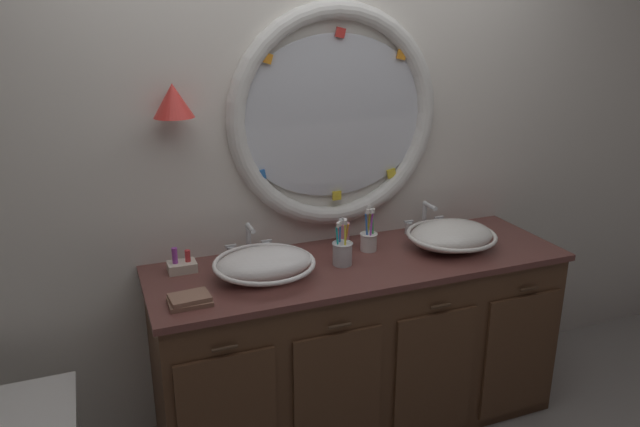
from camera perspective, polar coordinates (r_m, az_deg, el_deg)
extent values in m
cube|color=silver|center=(2.94, -1.32, 5.47)|extent=(6.40, 0.08, 2.60)
ellipsoid|color=silver|center=(2.90, 1.46, 9.05)|extent=(0.97, 0.02, 0.77)
torus|color=silver|center=(2.89, 1.50, 9.03)|extent=(1.06, 0.09, 1.06)
cube|color=#2866B7|center=(3.10, 9.96, 9.39)|extent=(0.05, 0.01, 0.05)
cube|color=orange|center=(3.00, 7.69, 14.60)|extent=(0.05, 0.01, 0.05)
cube|color=red|center=(2.85, 1.93, 16.65)|extent=(0.05, 0.01, 0.05)
cube|color=orange|center=(2.74, -5.00, 14.36)|extent=(0.05, 0.01, 0.05)
cube|color=yellow|center=(2.73, -7.97, 8.44)|extent=(0.05, 0.01, 0.05)
cube|color=#2866B7|center=(2.81, -5.59, 3.63)|extent=(0.05, 0.01, 0.05)
cube|color=yellow|center=(2.98, 1.59, 1.70)|extent=(0.04, 0.01, 0.04)
cube|color=yellow|center=(3.08, 6.73, 3.77)|extent=(0.05, 0.01, 0.05)
cylinder|color=#4C3823|center=(2.65, -13.86, 10.85)|extent=(0.02, 0.09, 0.02)
cone|color=red|center=(2.60, -13.67, 10.29)|extent=(0.17, 0.17, 0.14)
cube|color=brown|center=(3.03, 3.62, -12.21)|extent=(1.92, 0.60, 0.84)
cube|color=brown|center=(2.83, 3.80, -4.63)|extent=(1.95, 0.64, 0.03)
cube|color=brown|center=(3.10, 1.49, -3.94)|extent=(1.92, 0.02, 0.11)
cube|color=brown|center=(2.61, -8.60, -19.10)|extent=(0.40, 0.02, 0.64)
cylinder|color=#422D1E|center=(2.40, -8.95, -12.44)|extent=(0.10, 0.01, 0.01)
cube|color=brown|center=(2.73, 1.69, -17.05)|extent=(0.40, 0.02, 0.64)
cylinder|color=#422D1E|center=(2.53, 1.88, -10.53)|extent=(0.10, 0.01, 0.01)
cube|color=brown|center=(2.92, 10.68, -14.78)|extent=(0.40, 0.02, 0.64)
cylinder|color=#422D1E|center=(2.73, 11.27, -8.56)|extent=(0.10, 0.01, 0.01)
cube|color=brown|center=(3.17, 18.26, -12.55)|extent=(0.40, 0.02, 0.64)
cylinder|color=#422D1E|center=(3.00, 19.09, -6.72)|extent=(0.10, 0.01, 0.01)
ellipsoid|color=white|center=(2.62, -5.27, -4.74)|extent=(0.42, 0.28, 0.13)
torus|color=white|center=(2.62, -5.28, -4.68)|extent=(0.44, 0.44, 0.02)
cylinder|color=silver|center=(2.62, -5.28, -4.68)|extent=(0.03, 0.03, 0.01)
ellipsoid|color=white|center=(2.99, 12.26, -2.03)|extent=(0.41, 0.33, 0.13)
torus|color=white|center=(2.99, 12.26, -1.97)|extent=(0.43, 0.43, 0.02)
cylinder|color=silver|center=(2.99, 12.26, -1.97)|extent=(0.03, 0.03, 0.01)
cylinder|color=silver|center=(2.87, -6.68, -3.84)|extent=(0.05, 0.05, 0.02)
cylinder|color=silver|center=(2.84, -6.74, -2.39)|extent=(0.02, 0.02, 0.14)
sphere|color=silver|center=(2.82, -6.79, -1.11)|extent=(0.03, 0.03, 0.03)
cylinder|color=silver|center=(2.77, -6.55, -1.41)|extent=(0.02, 0.09, 0.02)
cylinder|color=silver|center=(2.84, -8.37, -3.69)|extent=(0.04, 0.04, 0.06)
cylinder|color=silver|center=(2.88, -5.05, -3.25)|extent=(0.04, 0.04, 0.06)
cube|color=silver|center=(2.83, -8.40, -3.05)|extent=(0.05, 0.01, 0.01)
cube|color=silver|center=(2.87, -5.07, -2.62)|extent=(0.05, 0.01, 0.01)
cylinder|color=silver|center=(3.21, 9.71, -1.48)|extent=(0.05, 0.05, 0.02)
cylinder|color=silver|center=(3.19, 9.78, -0.19)|extent=(0.02, 0.02, 0.13)
sphere|color=silver|center=(3.17, 9.85, 0.96)|extent=(0.03, 0.03, 0.03)
cylinder|color=silver|center=(3.13, 10.33, 0.69)|extent=(0.02, 0.10, 0.02)
cylinder|color=silver|center=(3.16, 8.31, -1.35)|extent=(0.04, 0.04, 0.06)
cylinder|color=silver|center=(3.25, 11.10, -0.95)|extent=(0.04, 0.04, 0.06)
cube|color=silver|center=(3.15, 8.34, -0.77)|extent=(0.05, 0.01, 0.01)
cube|color=silver|center=(3.24, 11.14, -0.38)|extent=(0.05, 0.01, 0.01)
cylinder|color=silver|center=(2.75, 2.12, -3.83)|extent=(0.09, 0.09, 0.10)
torus|color=silver|center=(2.73, 2.13, -2.84)|extent=(0.10, 0.10, 0.01)
cylinder|color=orange|center=(2.73, 2.38, -2.75)|extent=(0.03, 0.03, 0.18)
cube|color=white|center=(2.70, 2.41, -0.71)|extent=(0.02, 0.02, 0.03)
cylinder|color=blue|center=(2.75, 1.85, -2.81)|extent=(0.02, 0.02, 0.17)
cube|color=white|center=(2.72, 1.87, -0.96)|extent=(0.02, 0.02, 0.02)
cylinder|color=#19ADB2|center=(2.72, 1.69, -3.00)|extent=(0.02, 0.03, 0.17)
cube|color=white|center=(2.69, 1.71, -1.09)|extent=(0.02, 0.02, 0.02)
cylinder|color=yellow|center=(2.71, 2.38, -2.89)|extent=(0.02, 0.04, 0.19)
cube|color=white|center=(2.67, 2.41, -0.79)|extent=(0.02, 0.02, 0.03)
cylinder|color=white|center=(2.92, 4.60, -2.71)|extent=(0.08, 0.08, 0.08)
torus|color=white|center=(2.90, 4.62, -1.95)|extent=(0.09, 0.09, 0.01)
cylinder|color=green|center=(2.91, 4.99, -1.58)|extent=(0.02, 0.01, 0.17)
cube|color=white|center=(2.88, 5.04, 0.24)|extent=(0.02, 0.02, 0.02)
cylinder|color=yellow|center=(2.91, 4.55, -1.37)|extent=(0.03, 0.03, 0.19)
cube|color=white|center=(2.88, 4.60, 0.60)|extent=(0.02, 0.01, 0.02)
cylinder|color=blue|center=(2.89, 4.43, -1.68)|extent=(0.03, 0.01, 0.18)
cube|color=white|center=(2.86, 4.48, 0.18)|extent=(0.02, 0.02, 0.02)
cylinder|color=purple|center=(2.89, 4.81, -1.67)|extent=(0.04, 0.03, 0.18)
cube|color=white|center=(2.85, 4.86, 0.22)|extent=(0.03, 0.02, 0.03)
cylinder|color=pink|center=(2.93, 2.16, -2.08)|extent=(0.07, 0.07, 0.13)
cylinder|color=silver|center=(2.91, 2.17, -0.73)|extent=(0.04, 0.04, 0.02)
cylinder|color=silver|center=(2.89, 2.32, -0.58)|extent=(0.01, 0.04, 0.01)
cube|color=#936B56|center=(2.46, -12.15, -8.12)|extent=(0.17, 0.12, 0.02)
cube|color=#936B56|center=(2.45, -12.18, -7.74)|extent=(0.16, 0.12, 0.02)
cube|color=beige|center=(2.75, -12.85, -4.91)|extent=(0.12, 0.09, 0.04)
cylinder|color=purple|center=(2.73, -13.52, -3.88)|extent=(0.02, 0.02, 0.07)
cylinder|color=#E0383D|center=(2.74, -12.35, -3.92)|extent=(0.02, 0.02, 0.05)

